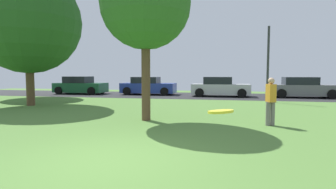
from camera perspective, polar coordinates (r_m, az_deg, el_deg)
name	(u,v)px	position (r m, az deg, el deg)	size (l,w,h in m)	color
ground_plane	(109,160)	(5.54, -12.47, -13.48)	(44.00, 44.00, 0.00)	#547F38
road_strip	(195,96)	(20.98, 5.83, -0.23)	(44.00, 6.40, 0.01)	#28282B
maple_tree_far	(28,22)	(16.32, -27.55, 13.54)	(5.44, 5.44, 7.15)	brown
oak_tree_right	(145,4)	(10.05, -4.80, 18.49)	(3.23, 3.23, 5.78)	brown
maple_tree_near	(28,34)	(22.09, -27.49, 11.22)	(4.77, 4.77, 6.89)	brown
person_bystander	(271,99)	(9.38, 20.91, -0.99)	(0.31, 0.37, 1.56)	slate
frisbee_disc	(221,112)	(2.89, 11.07, -3.56)	(0.36, 0.36, 0.05)	yellow
parked_car_green	(80,86)	(23.85, -18.07, 1.74)	(4.18, 2.12, 1.47)	#195633
parked_car_blue	(148,86)	(22.03, -4.25, 1.72)	(4.36, 2.03, 1.43)	#233893
parked_car_silver	(220,87)	(20.54, 10.94, 1.48)	(4.26, 2.00, 1.46)	#B7B7BC
parked_car_grey	(302,88)	(21.48, 26.56, 1.21)	(4.57, 1.97, 1.46)	slate
street_lamp_post	(268,64)	(17.19, 20.40, 6.00)	(0.14, 0.14, 4.50)	#2D2D33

